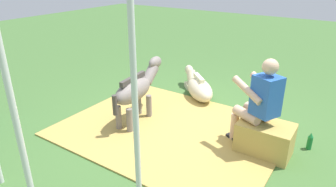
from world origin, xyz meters
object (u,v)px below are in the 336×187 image
Objects in this scene: person_seated at (259,101)px; tent_pole_left at (135,106)px; soda_bottle at (310,141)px; pony_standing at (137,89)px; hay_bale at (264,139)px; tent_pole_mid at (15,116)px; pony_lying at (198,87)px.

person_seated is 0.59× the size of tent_pole_left.
soda_bottle is at bearing -122.62° from tent_pole_left.
pony_standing is at bearing 14.94° from soda_bottle.
person_seated is at bearing 30.96° from soda_bottle.
soda_bottle is (-0.50, -0.44, -0.09)m from hay_bale.
person_seated is at bearing -120.79° from tent_pole_mid.
soda_bottle is 2.63m from tent_pole_left.
pony_lying is (1.63, -1.19, -0.02)m from hay_bale.
hay_bale is at bearing 143.87° from pony_lying.
hay_bale reaches higher than soda_bottle.
hay_bale is at bearing -173.55° from pony_standing.
pony_standing is at bearing -50.52° from tent_pole_left.
tent_pole_mid is (1.43, 2.39, 0.40)m from person_seated.
person_seated is 1.84m from tent_pole_left.
tent_pole_mid is at bearing 90.91° from pony_lying.
tent_pole_left is 1.00× the size of tent_pole_mid.
pony_lying is at bearing -89.09° from tent_pole_mid.
pony_lying is 0.52× the size of tent_pole_left.
person_seated reaches higher than pony_lying.
hay_bale is 2.02m from pony_lying.
hay_bale is 2.01m from pony_standing.
tent_pole_left is 1.05m from tent_pole_mid.
pony_lying is 4.64× the size of soda_bottle.
tent_pole_mid reaches higher than pony_lying.
pony_lying is at bearing -36.13° from hay_bale.
hay_bale is at bearing -116.78° from tent_pole_left.
person_seated is at bearing -17.60° from hay_bale.
pony_lying reaches higher than hay_bale.
hay_bale is 2.97m from tent_pole_mid.
soda_bottle is 0.11× the size of tent_pole_mid.
pony_lying is 3.66m from tent_pole_mid.
tent_pole_left is at bearing 106.18° from pony_lying.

